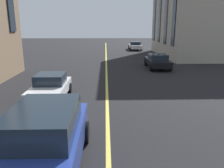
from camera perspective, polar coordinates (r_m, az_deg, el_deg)
lane_centre_line at (r=15.00m, az=-1.33°, el=-0.84°), size 80.00×0.16×0.01m
car_white_mid at (r=38.59m, az=5.85°, el=9.63°), size 4.40×1.95×1.37m
car_blue_parked_a at (r=6.65m, az=-16.55°, el=-13.18°), size 4.70×2.14×1.88m
car_black_oncoming at (r=22.10m, az=11.43°, el=5.74°), size 4.40×1.95×1.37m
car_white_trailing at (r=12.94m, az=-15.33°, el=-0.71°), size 3.90×1.89×1.40m
building_right_near at (r=33.10m, az=22.02°, el=17.43°), size 13.56×10.42×12.42m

